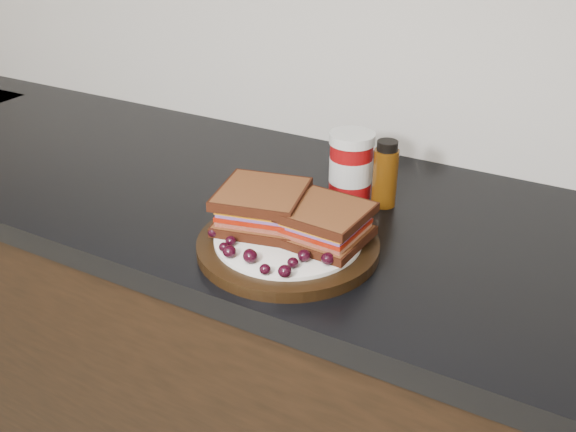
% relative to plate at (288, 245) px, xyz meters
% --- Properties ---
extents(base_cabinets, '(3.96, 0.58, 0.86)m').
position_rel_plate_xyz_m(base_cabinets, '(-0.19, 0.14, -0.48)').
color(base_cabinets, black).
rests_on(base_cabinets, ground_plane).
extents(countertop, '(3.98, 0.60, 0.04)m').
position_rel_plate_xyz_m(countertop, '(-0.19, 0.14, -0.03)').
color(countertop, black).
rests_on(countertop, base_cabinets).
extents(plate, '(0.28, 0.28, 0.02)m').
position_rel_plate_xyz_m(plate, '(0.00, 0.00, 0.00)').
color(plate, black).
rests_on(plate, countertop).
extents(sandwich_left, '(0.16, 0.16, 0.06)m').
position_rel_plate_xyz_m(sandwich_left, '(-0.06, 0.02, 0.04)').
color(sandwich_left, brown).
rests_on(sandwich_left, plate).
extents(sandwich_right, '(0.12, 0.12, 0.05)m').
position_rel_plate_xyz_m(sandwich_right, '(0.05, 0.02, 0.04)').
color(sandwich_right, brown).
rests_on(sandwich_right, plate).
extents(grape_0, '(0.02, 0.02, 0.02)m').
position_rel_plate_xyz_m(grape_0, '(-0.10, -0.05, 0.02)').
color(grape_0, black).
rests_on(grape_0, plate).
extents(grape_1, '(0.02, 0.02, 0.02)m').
position_rel_plate_xyz_m(grape_1, '(-0.06, -0.06, 0.02)').
color(grape_1, black).
rests_on(grape_1, plate).
extents(grape_2, '(0.02, 0.02, 0.01)m').
position_rel_plate_xyz_m(grape_2, '(-0.06, -0.08, 0.02)').
color(grape_2, black).
rests_on(grape_2, plate).
extents(grape_3, '(0.02, 0.02, 0.02)m').
position_rel_plate_xyz_m(grape_3, '(-0.05, -0.09, 0.02)').
color(grape_3, black).
rests_on(grape_3, plate).
extents(grape_4, '(0.02, 0.02, 0.02)m').
position_rel_plate_xyz_m(grape_4, '(-0.01, -0.09, 0.02)').
color(grape_4, black).
rests_on(grape_4, plate).
extents(grape_5, '(0.02, 0.02, 0.02)m').
position_rel_plate_xyz_m(grape_5, '(-0.02, -0.08, 0.02)').
color(grape_5, black).
rests_on(grape_5, plate).
extents(grape_6, '(0.02, 0.02, 0.02)m').
position_rel_plate_xyz_m(grape_6, '(0.02, -0.11, 0.02)').
color(grape_6, black).
rests_on(grape_6, plate).
extents(grape_7, '(0.02, 0.02, 0.02)m').
position_rel_plate_xyz_m(grape_7, '(0.05, -0.10, 0.02)').
color(grape_7, black).
rests_on(grape_7, plate).
extents(grape_8, '(0.02, 0.02, 0.02)m').
position_rel_plate_xyz_m(grape_8, '(0.05, -0.07, 0.02)').
color(grape_8, black).
rests_on(grape_8, plate).
extents(grape_9, '(0.02, 0.02, 0.02)m').
position_rel_plate_xyz_m(grape_9, '(0.05, -0.05, 0.02)').
color(grape_9, black).
rests_on(grape_9, plate).
extents(grape_10, '(0.02, 0.02, 0.02)m').
position_rel_plate_xyz_m(grape_10, '(0.09, -0.04, 0.02)').
color(grape_10, black).
rests_on(grape_10, plate).
extents(grape_11, '(0.02, 0.02, 0.02)m').
position_rel_plate_xyz_m(grape_11, '(0.07, -0.03, 0.02)').
color(grape_11, black).
rests_on(grape_11, plate).
extents(grape_12, '(0.02, 0.02, 0.01)m').
position_rel_plate_xyz_m(grape_12, '(0.09, 0.00, 0.02)').
color(grape_12, black).
rests_on(grape_12, plate).
extents(grape_13, '(0.02, 0.02, 0.02)m').
position_rel_plate_xyz_m(grape_13, '(0.08, 0.03, 0.02)').
color(grape_13, black).
rests_on(grape_13, plate).
extents(grape_14, '(0.02, 0.02, 0.02)m').
position_rel_plate_xyz_m(grape_14, '(0.06, 0.05, 0.02)').
color(grape_14, black).
rests_on(grape_14, plate).
extents(grape_15, '(0.02, 0.02, 0.02)m').
position_rel_plate_xyz_m(grape_15, '(-0.03, 0.04, 0.02)').
color(grape_15, black).
rests_on(grape_15, plate).
extents(grape_16, '(0.02, 0.02, 0.02)m').
position_rel_plate_xyz_m(grape_16, '(-0.06, 0.04, 0.02)').
color(grape_16, black).
rests_on(grape_16, plate).
extents(grape_17, '(0.02, 0.02, 0.02)m').
position_rel_plate_xyz_m(grape_17, '(-0.07, 0.03, 0.02)').
color(grape_17, black).
rests_on(grape_17, plate).
extents(grape_18, '(0.02, 0.02, 0.02)m').
position_rel_plate_xyz_m(grape_18, '(-0.10, 0.00, 0.02)').
color(grape_18, black).
rests_on(grape_18, plate).
extents(grape_19, '(0.02, 0.02, 0.02)m').
position_rel_plate_xyz_m(grape_19, '(-0.09, -0.02, 0.02)').
color(grape_19, black).
rests_on(grape_19, plate).
extents(grape_20, '(0.02, 0.02, 0.02)m').
position_rel_plate_xyz_m(grape_20, '(-0.04, 0.02, 0.02)').
color(grape_20, black).
rests_on(grape_20, plate).
extents(grape_21, '(0.02, 0.02, 0.01)m').
position_rel_plate_xyz_m(grape_21, '(-0.05, 0.01, 0.02)').
color(grape_21, black).
rests_on(grape_21, plate).
extents(grape_22, '(0.02, 0.02, 0.02)m').
position_rel_plate_xyz_m(grape_22, '(-0.06, 0.00, 0.02)').
color(grape_22, black).
rests_on(grape_22, plate).
extents(condiment_jar, '(0.09, 0.09, 0.12)m').
position_rel_plate_xyz_m(condiment_jar, '(0.00, 0.22, 0.05)').
color(condiment_jar, maroon).
rests_on(condiment_jar, countertop).
extents(oil_bottle, '(0.05, 0.05, 0.12)m').
position_rel_plate_xyz_m(oil_bottle, '(0.07, 0.22, 0.05)').
color(oil_bottle, '#4E2907').
rests_on(oil_bottle, countertop).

